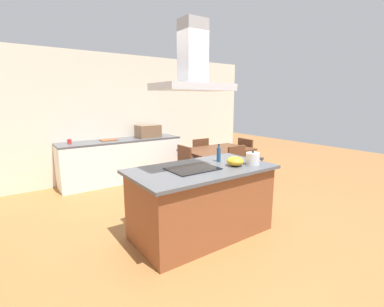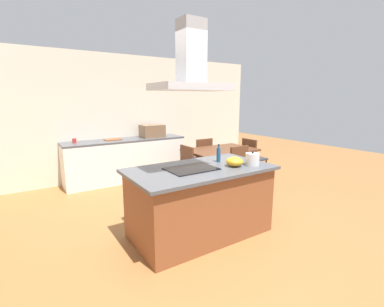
{
  "view_description": "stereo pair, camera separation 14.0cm",
  "coord_description": "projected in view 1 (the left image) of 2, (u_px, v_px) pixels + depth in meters",
  "views": [
    {
      "loc": [
        -2.01,
        -2.64,
        1.76
      ],
      "look_at": [
        0.13,
        0.4,
        1.0
      ],
      "focal_mm": 25.26,
      "sensor_mm": 36.0,
      "label": 1
    },
    {
      "loc": [
        -1.89,
        -2.72,
        1.76
      ],
      "look_at": [
        0.13,
        0.4,
        1.0
      ],
      "focal_mm": 25.26,
      "sensor_mm": 36.0,
      "label": 2
    }
  ],
  "objects": [
    {
      "name": "tea_kettle",
      "position": [
        253.0,
        159.0,
        3.55
      ],
      "size": [
        0.23,
        0.18,
        0.19
      ],
      "color": "silver",
      "rests_on": "kitchen_island"
    },
    {
      "name": "chair_facing_island",
      "position": [
        240.0,
        167.0,
        5.03
      ],
      "size": [
        0.42,
        0.42,
        0.89
      ],
      "color": "#333338",
      "rests_on": "ground"
    },
    {
      "name": "cooktop",
      "position": [
        193.0,
        169.0,
        3.34
      ],
      "size": [
        0.6,
        0.44,
        0.01
      ],
      "primitive_type": "cube",
      "color": "black",
      "rests_on": "kitchen_island"
    },
    {
      "name": "kitchen_island",
      "position": [
        201.0,
        201.0,
        3.51
      ],
      "size": [
        1.83,
        1.01,
        0.9
      ],
      "color": "brown",
      "rests_on": "ground"
    },
    {
      "name": "range_hood",
      "position": [
        193.0,
        68.0,
        3.1
      ],
      "size": [
        0.9,
        0.55,
        0.78
      ],
      "color": "#ADADB2"
    },
    {
      "name": "olive_oil_bottle",
      "position": [
        219.0,
        154.0,
        3.72
      ],
      "size": [
        0.06,
        0.06,
        0.25
      ],
      "color": "navy",
      "rests_on": "kitchen_island"
    },
    {
      "name": "coffee_mug_red",
      "position": [
        69.0,
        141.0,
        5.22
      ],
      "size": [
        0.08,
        0.08,
        0.09
      ],
      "primitive_type": "cylinder",
      "color": "red",
      "rests_on": "back_counter"
    },
    {
      "name": "back_counter",
      "position": [
        123.0,
        160.0,
        5.84
      ],
      "size": [
        2.58,
        0.62,
        0.9
      ],
      "color": "white",
      "rests_on": "ground"
    },
    {
      "name": "ground",
      "position": [
        150.0,
        199.0,
        4.8
      ],
      "size": [
        16.0,
        16.0,
        0.0
      ],
      "primitive_type": "plane",
      "color": "#936033"
    },
    {
      "name": "chair_at_right_end",
      "position": [
        248.0,
        155.0,
        6.08
      ],
      "size": [
        0.42,
        0.42,
        0.89
      ],
      "color": "#333338",
      "rests_on": "ground"
    },
    {
      "name": "dining_table",
      "position": [
        217.0,
        153.0,
        5.53
      ],
      "size": [
        1.4,
        0.9,
        0.75
      ],
      "color": "#59331E",
      "rests_on": "ground"
    },
    {
      "name": "countertop_microwave",
      "position": [
        148.0,
        131.0,
        6.08
      ],
      "size": [
        0.5,
        0.38,
        0.28
      ],
      "primitive_type": "cube",
      "color": "brown",
      "rests_on": "back_counter"
    },
    {
      "name": "mixing_bowl",
      "position": [
        235.0,
        161.0,
        3.5
      ],
      "size": [
        0.22,
        0.22,
        0.12
      ],
      "primitive_type": "ellipsoid",
      "color": "gold",
      "rests_on": "kitchen_island"
    },
    {
      "name": "chair_at_left_end",
      "position": [
        180.0,
        167.0,
        5.05
      ],
      "size": [
        0.42,
        0.42,
        0.89
      ],
      "color": "#333338",
      "rests_on": "ground"
    },
    {
      "name": "cutting_board",
      "position": [
        109.0,
        140.0,
        5.64
      ],
      "size": [
        0.34,
        0.24,
        0.02
      ],
      "primitive_type": "cube",
      "color": "brown",
      "rests_on": "back_counter"
    },
    {
      "name": "chair_facing_back_wall",
      "position": [
        198.0,
        155.0,
        6.1
      ],
      "size": [
        0.42,
        0.42,
        0.89
      ],
      "color": "#333338",
      "rests_on": "ground"
    },
    {
      "name": "wall_back",
      "position": [
        113.0,
        118.0,
        5.94
      ],
      "size": [
        7.2,
        0.1,
        2.7
      ],
      "primitive_type": "cube",
      "color": "beige",
      "rests_on": "ground"
    }
  ]
}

